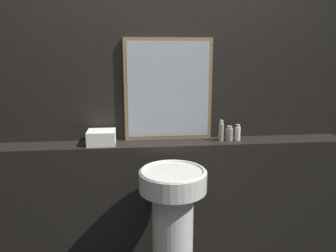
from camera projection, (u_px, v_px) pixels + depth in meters
name	position (u px, v px, depth m)	size (l,w,h in m)	color
wall_back	(161.00, 104.00, 2.47)	(8.00, 0.06, 2.50)	black
vanity_counter	(163.00, 205.00, 2.49)	(2.75, 0.23, 0.99)	black
pedestal_sink	(173.00, 225.00, 2.09)	(0.42, 0.42, 0.92)	silver
mirror	(168.00, 90.00, 2.40)	(0.65, 0.03, 0.74)	#937047
towel_stack	(101.00, 137.00, 2.32)	(0.20, 0.18, 0.10)	white
shampoo_bottle	(221.00, 131.00, 2.41)	(0.04, 0.04, 0.16)	gray
conditioner_bottle	(229.00, 134.00, 2.42)	(0.05, 0.05, 0.11)	gray
lotion_bottle	(238.00, 133.00, 2.43)	(0.04, 0.04, 0.12)	white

